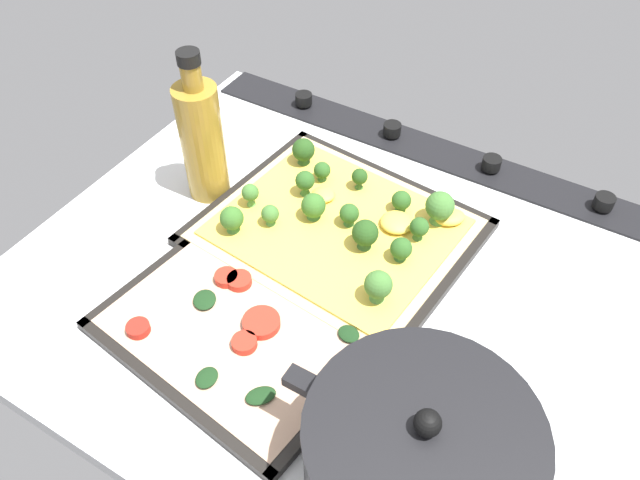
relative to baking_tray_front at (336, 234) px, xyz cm
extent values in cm
cube|color=silver|center=(-4.94, 6.38, -1.86)|extent=(81.54, 66.31, 3.00)
cube|color=black|center=(-4.94, -23.27, 0.04)|extent=(78.28, 7.00, 0.80)
cylinder|color=black|center=(-29.40, -23.27, 1.34)|extent=(2.80, 2.80, 1.80)
cylinder|color=black|center=(-13.10, -23.27, 1.34)|extent=(2.80, 2.80, 1.80)
cylinder|color=black|center=(3.21, -23.27, 1.34)|extent=(2.80, 2.80, 1.80)
cylinder|color=black|center=(19.52, -23.27, 1.34)|extent=(2.80, 2.80, 1.80)
cube|color=black|center=(0.00, 0.00, -0.11)|extent=(36.46, 32.24, 0.50)
cube|color=black|center=(-1.36, -13.88, 0.29)|extent=(33.75, 4.48, 1.30)
cube|color=black|center=(1.36, 13.88, 0.29)|extent=(33.75, 4.48, 1.30)
cube|color=black|center=(-16.22, 1.58, 0.29)|extent=(4.02, 29.08, 1.30)
cube|color=black|center=(16.22, -1.58, 0.29)|extent=(4.02, 29.08, 1.30)
cube|color=#D3B77F|center=(0.00, 0.00, 0.64)|extent=(33.84, 29.62, 1.00)
cube|color=#EDC64C|center=(0.00, 0.00, 1.34)|extent=(31.08, 26.72, 0.40)
cone|color=#427635|center=(10.70, -9.06, 2.07)|extent=(1.83, 1.83, 1.07)
sphere|color=#264C1C|center=(10.70, -9.06, 3.85)|extent=(3.33, 3.33, 3.33)
cone|color=#427635|center=(-5.41, 1.39, 2.14)|extent=(1.88, 1.88, 1.21)
sphere|color=#264C1C|center=(-5.41, 1.39, 4.03)|extent=(3.41, 3.41, 3.41)
cone|color=#427635|center=(1.04, -8.29, 2.13)|extent=(1.24, 1.24, 1.19)
sphere|color=#264C1C|center=(1.04, -8.29, 3.57)|extent=(2.26, 2.26, 2.26)
cone|color=#5B9F46|center=(3.46, 0.11, 1.99)|extent=(1.82, 1.82, 0.90)
sphere|color=#386B28|center=(3.46, 0.11, 3.68)|extent=(3.30, 3.30, 3.30)
cone|color=#4D8B3F|center=(6.89, -3.33, 2.24)|extent=(1.48, 1.48, 1.40)
sphere|color=#2D5B23|center=(6.89, -3.33, 3.94)|extent=(2.69, 2.69, 2.69)
cone|color=#4D8B3F|center=(-5.96, -7.10, 1.94)|extent=(1.46, 1.46, 0.80)
sphere|color=#2D5B23|center=(-5.96, -7.10, 3.33)|extent=(2.65, 2.65, 2.65)
cone|color=#5B9F46|center=(11.26, 7.63, 2.05)|extent=(1.72, 1.72, 1.04)
sphere|color=#386B28|center=(11.26, 7.63, 3.75)|extent=(3.13, 3.13, 3.13)
cone|color=#68AD54|center=(7.70, 4.07, 1.99)|extent=(1.32, 1.32, 0.91)
sphere|color=#427533|center=(7.70, 4.07, 3.34)|extent=(2.39, 2.39, 2.39)
cone|color=#4D8B3F|center=(6.41, -7.13, 1.94)|extent=(1.32, 1.32, 0.80)
sphere|color=#2D5B23|center=(6.41, -7.13, 3.24)|extent=(2.40, 2.40, 2.40)
cone|color=#4D8B3F|center=(-1.25, -1.19, 2.01)|extent=(1.44, 1.44, 0.95)
sphere|color=#2D5B23|center=(-1.25, -1.19, 3.47)|extent=(2.62, 2.62, 2.62)
cone|color=#68AD54|center=(-11.14, -7.68, 2.22)|extent=(2.11, 2.11, 1.37)
sphere|color=#427533|center=(-11.14, -7.68, 4.35)|extent=(3.84, 3.84, 3.84)
cone|color=#68AD54|center=(12.05, 2.35, 2.21)|extent=(1.30, 1.30, 1.34)
sphere|color=#427533|center=(12.05, 2.35, 3.76)|extent=(2.37, 2.37, 2.37)
cone|color=#4D8B3F|center=(-10.20, -3.51, 2.07)|extent=(1.39, 1.39, 1.08)
sphere|color=#2D5B23|center=(-10.20, -3.51, 3.56)|extent=(2.52, 2.52, 2.52)
cone|color=#68AD54|center=(-10.25, 8.15, 2.20)|extent=(1.87, 1.87, 1.34)
sphere|color=#427533|center=(-10.25, 8.15, 4.15)|extent=(3.40, 3.40, 3.40)
cone|color=#4D8B3F|center=(-9.78, 0.93, 1.94)|extent=(1.53, 1.53, 0.81)
sphere|color=#2D5B23|center=(-9.78, 0.93, 3.39)|extent=(2.79, 2.79, 2.79)
ellipsoid|color=#EDC64C|center=(-12.49, -8.61, 2.16)|extent=(5.13, 5.09, 1.46)
ellipsoid|color=#EDC64C|center=(-6.83, -4.09, 2.19)|extent=(5.61, 5.61, 1.52)
ellipsoid|color=#EDC64C|center=(4.34, -3.92, 2.04)|extent=(4.51, 4.45, 1.17)
cube|color=black|center=(2.03, 20.10, -0.11)|extent=(32.87, 25.43, 0.50)
cube|color=black|center=(0.69, 9.97, 0.29)|extent=(30.18, 5.17, 1.30)
cube|color=black|center=(3.37, 30.24, 0.29)|extent=(30.18, 5.17, 1.30)
cube|color=black|center=(-12.39, 22.01, 0.29)|extent=(4.03, 21.62, 1.30)
cube|color=black|center=(16.45, 18.19, 0.29)|extent=(4.03, 21.62, 1.30)
cube|color=tan|center=(2.03, 20.10, 0.59)|extent=(30.17, 22.74, 0.90)
cylinder|color=red|center=(5.48, 14.29, 1.54)|extent=(3.04, 3.04, 1.00)
cylinder|color=#B22319|center=(11.26, 26.01, 1.54)|extent=(2.72, 2.72, 1.00)
cylinder|color=red|center=(7.16, 14.70, 1.54)|extent=(2.88, 2.88, 1.00)
cylinder|color=red|center=(-0.36, 21.42, 1.54)|extent=(2.90, 2.90, 1.00)
cylinder|color=red|center=(-0.41, 18.13, 1.54)|extent=(4.40, 4.40, 1.00)
ellipsoid|color=#193819|center=(-9.80, 14.27, 1.44)|extent=(3.12, 2.83, 0.60)
ellipsoid|color=#193819|center=(0.56, 27.09, 1.44)|extent=(2.61, 3.03, 0.60)
ellipsoid|color=#193819|center=(7.37, 18.76, 1.44)|extent=(4.11, 4.17, 0.60)
ellipsoid|color=#193819|center=(-5.66, 25.91, 1.44)|extent=(3.77, 3.89, 0.60)
cylinder|color=black|center=(-23.26, 25.95, 5.21)|extent=(20.69, 20.69, 11.15)
cylinder|color=black|center=(-23.26, 25.95, 11.19)|extent=(21.10, 21.10, 0.80)
sphere|color=black|center=(-23.26, 25.95, 12.79)|extent=(2.40, 2.40, 2.40)
cube|color=black|center=(-11.12, 25.95, 8.78)|extent=(3.60, 2.00, 1.20)
cylinder|color=olive|center=(20.24, 1.28, 8.15)|extent=(5.90, 5.90, 17.03)
cylinder|color=olive|center=(20.24, 1.28, 18.42)|extent=(2.66, 2.66, 3.50)
cylinder|color=black|center=(20.24, 1.28, 20.97)|extent=(2.95, 2.95, 1.60)
camera|label=1|loc=(-28.41, 51.90, 60.68)|focal=35.42mm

